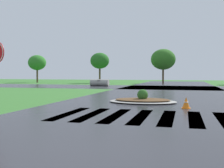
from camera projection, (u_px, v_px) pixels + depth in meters
asphalt_roadway at (155, 102)px, 13.93m from camera, size 9.99×80.00×0.01m
asphalt_cross_road at (170, 88)px, 28.91m from camera, size 90.00×8.99×0.01m
crosswalk_stripes at (141, 116)px, 9.39m from camera, size 5.85×3.46×0.01m
median_island at (143, 100)px, 13.96m from camera, size 3.47×2.39×0.68m
drainage_pipe_stack at (100, 83)px, 32.50m from camera, size 2.25×0.87×0.83m
traffic_cone at (186, 103)px, 11.52m from camera, size 0.36×0.36×0.50m
background_treeline at (215, 56)px, 37.96m from camera, size 46.61×7.02×6.42m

